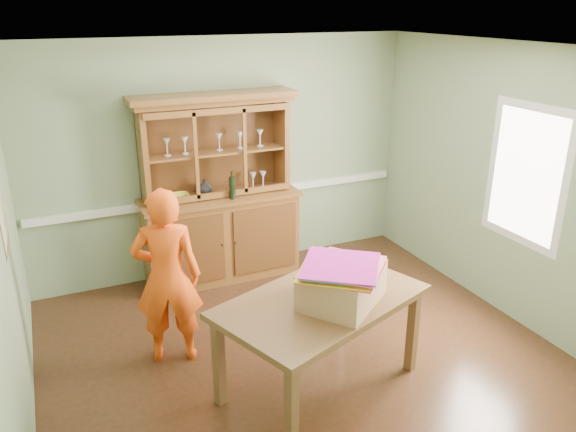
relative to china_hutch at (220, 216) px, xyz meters
name	(u,v)px	position (x,y,z in m)	size (l,w,h in m)	color
floor	(297,350)	(0.16, -1.76, -0.75)	(4.50, 4.50, 0.00)	#4B2818
ceiling	(299,48)	(0.16, -1.76, 1.95)	(4.50, 4.50, 0.00)	white
wall_back	(224,158)	(0.16, 0.24, 0.60)	(4.50, 4.50, 0.00)	gray
wall_left	(4,261)	(-2.09, -1.76, 0.60)	(4.00, 4.00, 0.00)	gray
wall_right	(502,182)	(2.41, -1.76, 0.60)	(4.00, 4.00, 0.00)	gray
wall_front	(455,333)	(0.16, -3.76, 0.60)	(4.50, 4.50, 0.00)	gray
chair_rail	(227,196)	(0.16, 0.22, 0.15)	(4.41, 0.05, 0.08)	white
framed_map	(3,219)	(-2.07, -1.46, 0.80)	(0.03, 0.60, 0.46)	#352115
window_panel	(526,175)	(2.39, -2.06, 0.75)	(0.03, 0.96, 1.36)	white
china_hutch	(220,216)	(0.00, 0.00, 0.00)	(1.81, 0.60, 2.13)	brown
dining_table	(321,309)	(0.11, -2.29, -0.02)	(1.88, 1.50, 0.82)	brown
cardboard_box	(342,285)	(0.23, -2.40, 0.22)	(0.64, 0.51, 0.30)	tan
kite_stack	(339,267)	(0.18, -2.44, 0.40)	(0.78, 0.78, 0.06)	#E42349
person	(167,277)	(-0.91, -1.39, 0.06)	(0.59, 0.39, 1.61)	#FF5210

